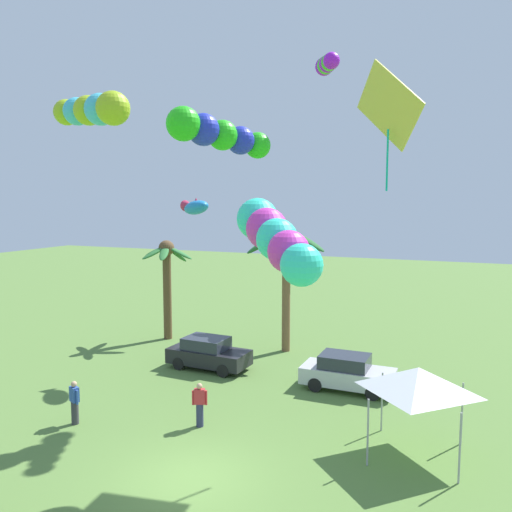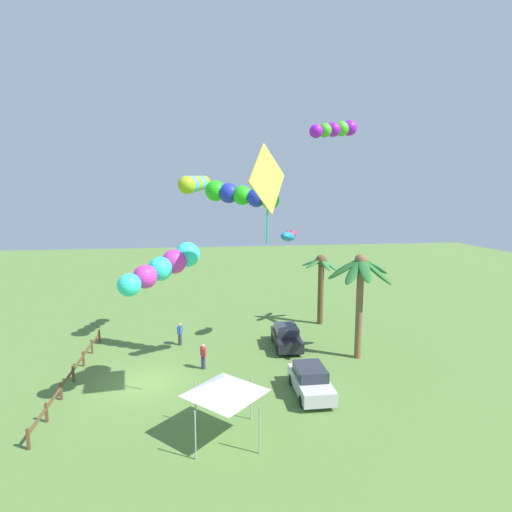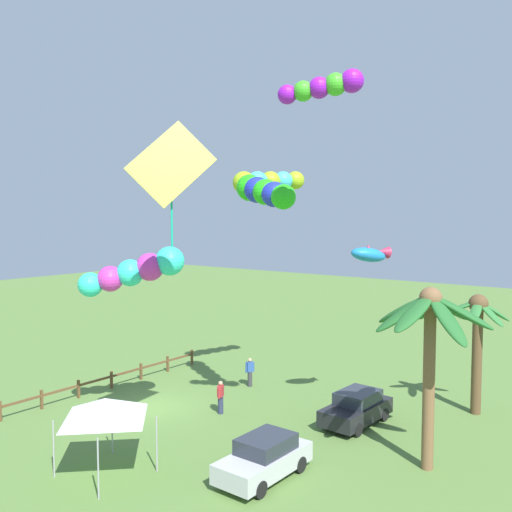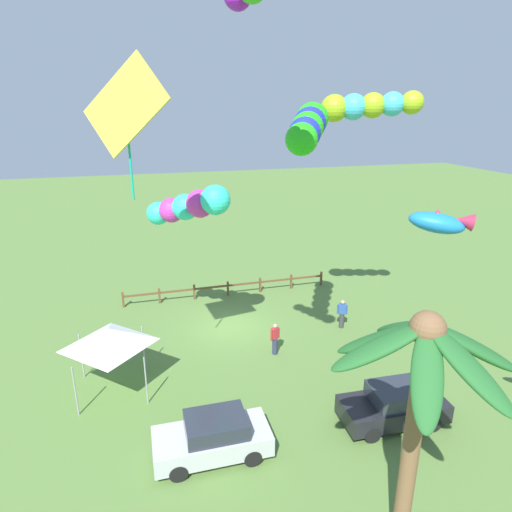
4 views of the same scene
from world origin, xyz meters
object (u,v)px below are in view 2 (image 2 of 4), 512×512
object	(u,v)px
festival_tent	(225,385)
spectator_1	(180,334)
kite_tube_4	(164,267)
kite_tube_5	(195,184)
kite_tube_1	(239,195)
kite_tube_2	(335,129)
kite_fish_3	(288,236)
palm_tree_0	(321,274)
parked_car_1	(311,381)
parked_car_0	(286,337)
kite_diamond_0	(267,180)
palm_tree_1	(360,278)
spectator_0	(203,356)

from	to	relation	value
festival_tent	spectator_1	bearing A→B (deg)	-168.16
kite_tube_4	kite_tube_5	size ratio (longest dim) A/B	0.92
kite_tube_1	kite_tube_2	bearing A→B (deg)	58.77
kite_fish_3	kite_tube_5	world-z (taller)	kite_tube_5
palm_tree_0	kite_tube_4	distance (m)	16.23
parked_car_1	kite_tube_2	distance (m)	13.37
parked_car_1	kite_fish_3	size ratio (longest dim) A/B	1.86
kite_tube_2	kite_tube_5	world-z (taller)	kite_tube_2
parked_car_0	kite_tube_2	distance (m)	14.30
kite_diamond_0	kite_tube_4	world-z (taller)	kite_diamond_0
palm_tree_0	palm_tree_1	size ratio (longest dim) A/B	0.84
spectator_0	kite_tube_1	bearing A→B (deg)	98.89
kite_tube_2	kite_tube_5	size ratio (longest dim) A/B	0.69
kite_tube_1	kite_tube_4	xyz separation A→B (m)	(3.89, -4.15, -3.53)
parked_car_1	spectator_1	bearing A→B (deg)	-139.02
spectator_0	kite_tube_1	size ratio (longest dim) A/B	0.38
palm_tree_1	parked_car_1	bearing A→B (deg)	-45.27
palm_tree_1	spectator_1	xyz separation A→B (m)	(-3.96, -11.56, -4.53)
kite_tube_1	kite_tube_5	distance (m)	4.63
kite_diamond_0	parked_car_0	bearing A→B (deg)	161.60
spectator_1	kite_fish_3	size ratio (longest dim) A/B	0.76
kite_diamond_0	kite_fish_3	world-z (taller)	kite_diamond_0
spectator_0	kite_tube_4	xyz separation A→B (m)	(3.53, -1.87, 6.21)
palm_tree_0	kite_tube_1	size ratio (longest dim) A/B	1.37
spectator_1	parked_car_1	bearing A→B (deg)	40.98
palm_tree_0	palm_tree_1	bearing A→B (deg)	2.46
palm_tree_0	parked_car_0	bearing A→B (deg)	-39.31
spectator_1	kite_tube_2	distance (m)	17.16
parked_car_1	spectator_1	size ratio (longest dim) A/B	2.46
kite_diamond_0	kite_fish_3	xyz separation A→B (m)	(-9.39, 3.09, -3.48)
parked_car_1	festival_tent	bearing A→B (deg)	-55.15
spectator_0	kite_tube_5	bearing A→B (deg)	-175.82
spectator_1	kite_tube_4	size ratio (longest dim) A/B	0.42
palm_tree_1	spectator_0	xyz separation A→B (m)	(0.30, -9.99, -4.53)
palm_tree_0	kite_diamond_0	bearing A→B (deg)	-26.79
palm_tree_1	kite_tube_4	size ratio (longest dim) A/B	1.79
spectator_1	parked_car_0	bearing A→B (deg)	78.45
spectator_1	palm_tree_1	bearing A→B (deg)	71.10
festival_tent	kite_tube_2	xyz separation A→B (m)	(-4.78, 6.23, 11.49)
spectator_0	kite_tube_1	xyz separation A→B (m)	(-0.36, 2.28, 9.75)
spectator_1	kite_tube_1	xyz separation A→B (m)	(3.90, 3.85, 9.75)
palm_tree_1	kite_fish_3	xyz separation A→B (m)	(-3.20, -3.98, 2.39)
spectator_1	kite_tube_2	xyz separation A→B (m)	(6.82, 8.67, 13.15)
spectator_0	palm_tree_1	bearing A→B (deg)	91.72
palm_tree_0	spectator_0	bearing A→B (deg)	-52.26
parked_car_0	spectator_1	size ratio (longest dim) A/B	2.50
parked_car_1	kite_tube_2	xyz separation A→B (m)	(-1.46, 1.47, 13.21)
palm_tree_0	kite_fish_3	world-z (taller)	kite_fish_3
parked_car_0	kite_tube_2	bearing A→B (deg)	13.71
kite_tube_1	kite_diamond_0	bearing A→B (deg)	5.88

